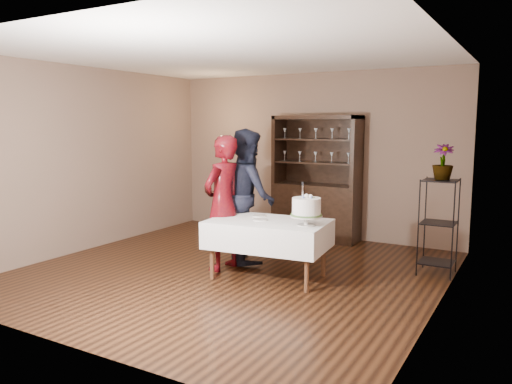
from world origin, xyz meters
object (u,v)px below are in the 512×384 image
Objects in this scene: plant_etagere at (438,223)px; cake_table at (268,234)px; cake at (306,208)px; man at (247,195)px; potted_plant at (443,162)px; china_hutch at (316,198)px; woman at (223,203)px.

cake_table is (-1.76, -1.18, -0.11)m from plant_etagere.
plant_etagere is 1.76m from cake.
plant_etagere is 2.47m from man.
potted_plant is at bearing 61.51° from plant_etagere.
china_hutch is 3.94× the size of cake.
cake is at bearing -162.82° from man.
cake_table is (0.32, -2.23, -0.12)m from china_hutch.
potted_plant is at bearing 34.08° from cake_table.
cake is (1.14, -0.59, 0.01)m from man.
cake_table is 2.97× the size of cake.
plant_etagere is 0.75m from potted_plant.
china_hutch reaches higher than plant_etagere.
woman is (-0.69, 0.04, 0.32)m from cake_table.
man is (-2.38, -0.64, 0.25)m from plant_etagere.
cake is (-1.24, -1.23, 0.26)m from plant_etagere.
china_hutch is at bearing 153.17° from plant_etagere.
plant_etagere is (2.08, -1.05, -0.01)m from china_hutch.
china_hutch is 1.73m from man.
man is (-0.30, -1.69, 0.24)m from china_hutch.
cake is at bearing -135.01° from potted_plant.
china_hutch is 1.11× the size of man.
plant_etagere is 0.69× the size of woman.
plant_etagere is at bearing -118.49° from potted_plant.
plant_etagere is 2.12m from cake_table.
cake_table is 2.31m from potted_plant.
man is (-0.62, 0.54, 0.36)m from cake_table.
cake is at bearing -135.25° from plant_etagere.
man reaches higher than cake.
man is 2.53m from potted_plant.
woman is at bearing 175.58° from cake.
cake_table is 0.83× the size of man.
china_hutch is 2.23m from woman.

